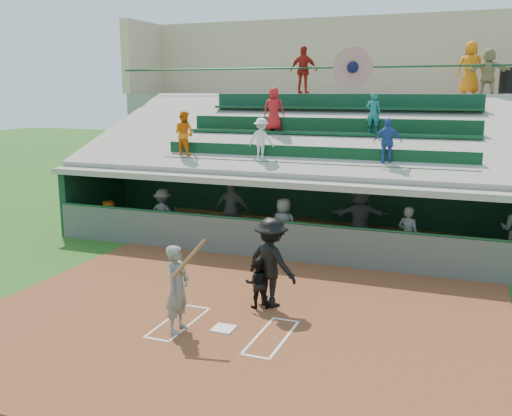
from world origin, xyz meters
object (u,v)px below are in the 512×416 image
at_px(batter_at_plate, 178,288).
at_px(trash_bin, 509,81).
at_px(water_cooler, 109,207).
at_px(catcher, 257,283).
at_px(home_plate, 224,329).
at_px(white_table, 110,222).

distance_m(batter_at_plate, trash_bin, 15.29).
height_order(batter_at_plate, water_cooler, batter_at_plate).
relative_size(catcher, trash_bin, 1.19).
bearing_deg(home_plate, batter_at_plate, -155.03).
bearing_deg(batter_at_plate, home_plate, 24.97).
xyz_separation_m(catcher, trash_bin, (5.23, 11.57, 4.49)).
xyz_separation_m(home_plate, batter_at_plate, (-0.82, -0.38, 0.88)).
height_order(white_table, trash_bin, trash_bin).
relative_size(catcher, white_table, 1.55).
height_order(home_plate, white_table, white_table).
bearing_deg(batter_at_plate, catcher, 59.46).
height_order(white_table, water_cooler, water_cooler).
bearing_deg(water_cooler, catcher, -33.07).
xyz_separation_m(home_plate, water_cooler, (-6.96, 6.03, 0.84)).
height_order(home_plate, water_cooler, water_cooler).
bearing_deg(water_cooler, batter_at_plate, -46.23).
xyz_separation_m(home_plate, trash_bin, (5.44, 12.93, 5.04)).
bearing_deg(white_table, trash_bin, 34.05).
bearing_deg(catcher, white_table, -57.54).
relative_size(home_plate, catcher, 0.38).
distance_m(batter_at_plate, white_table, 8.96).
distance_m(home_plate, batter_at_plate, 1.26).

